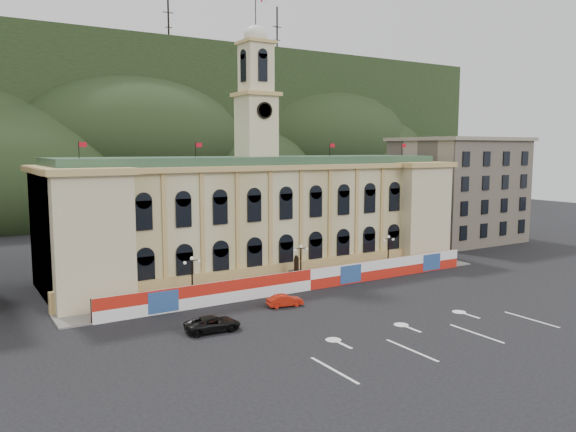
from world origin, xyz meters
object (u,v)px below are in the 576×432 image
statue (296,275)px  black_suv (213,324)px  lamp_center (301,262)px  red_sedan (285,301)px

statue → black_suv: bearing=-146.0°
statue → lamp_center: (0.00, -1.00, 1.89)m
statue → black_suv: statue is taller
statue → black_suv: size_ratio=0.70×
lamp_center → red_sedan: bearing=-134.2°
statue → red_sedan: statue is taller
statue → black_suv: (-16.04, -10.81, -0.47)m
lamp_center → black_suv: (-16.04, -9.81, -2.36)m
lamp_center → red_sedan: (-6.13, -6.31, -2.44)m
statue → lamp_center: lamp_center is taller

